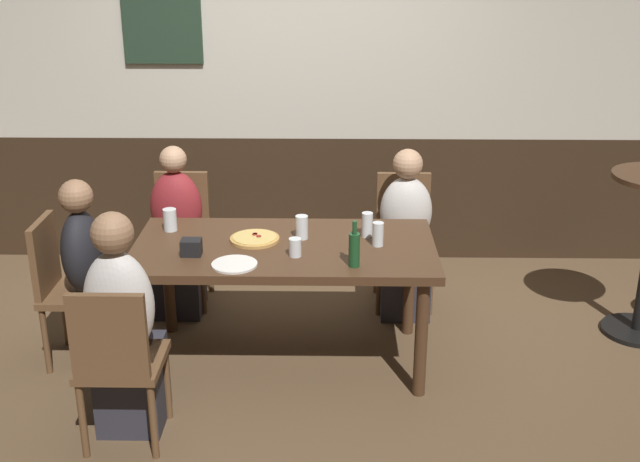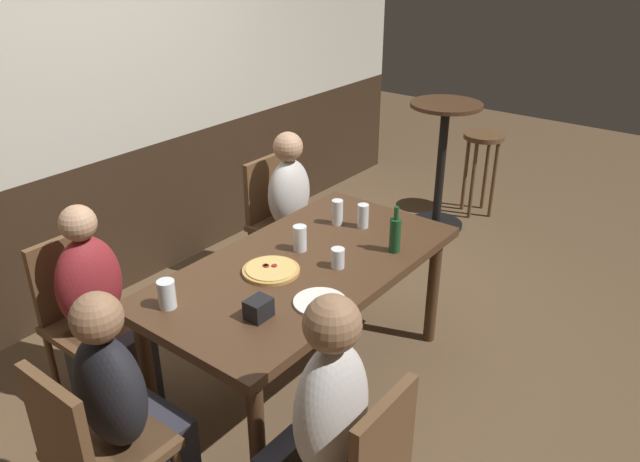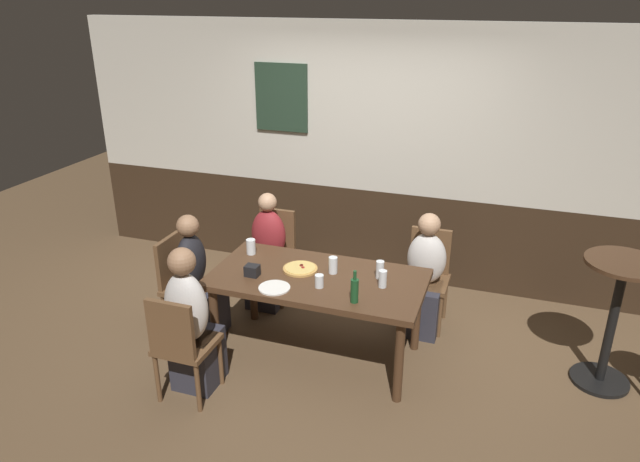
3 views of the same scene
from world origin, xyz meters
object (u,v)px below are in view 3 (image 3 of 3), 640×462
(person_left_near, at_px, (192,330))
(person_left_far, at_px, (267,259))
(highball_clear, at_px, (380,271))
(side_bar_table, at_px, (614,314))
(tumbler_water, at_px, (333,266))
(tumbler_short, at_px, (383,280))
(condiment_caddy, at_px, (252,271))
(dining_table, at_px, (318,286))
(beer_bottle_green, at_px, (355,290))
(chair_right_far, at_px, (427,272))
(person_head_west, at_px, (198,285))
(pint_glass_amber, at_px, (251,248))
(chair_head_west, at_px, (181,280))
(chair_left_far, at_px, (274,249))
(pint_glass_pale, at_px, (319,282))
(person_right_far, at_px, (424,283))
(pizza, at_px, (300,269))
(chair_left_near, at_px, (181,342))
(plate_white_large, at_px, (274,288))

(person_left_near, distance_m, person_left_far, 1.39)
(highball_clear, height_order, side_bar_table, side_bar_table)
(tumbler_water, relative_size, side_bar_table, 0.13)
(tumbler_short, relative_size, condiment_caddy, 1.25)
(dining_table, bearing_deg, beer_bottle_green, -37.31)
(condiment_caddy, bearing_deg, chair_right_far, 38.94)
(person_head_west, relative_size, beer_bottle_green, 4.40)
(person_head_west, relative_size, tumbler_water, 8.14)
(person_left_far, distance_m, pint_glass_amber, 0.58)
(chair_right_far, distance_m, pint_glass_amber, 1.60)
(person_left_far, bearing_deg, dining_table, -42.60)
(highball_clear, height_order, pint_glass_amber, highball_clear)
(pint_glass_amber, bearing_deg, chair_head_west, -159.21)
(chair_left_far, height_order, person_left_far, person_left_far)
(pint_glass_pale, bearing_deg, chair_right_far, 56.15)
(person_head_west, xyz_separation_m, beer_bottle_green, (1.49, -0.30, 0.37))
(person_right_far, relative_size, person_left_far, 0.99)
(chair_left_far, bearing_deg, pizza, -53.72)
(chair_left_near, bearing_deg, person_head_west, 112.53)
(chair_left_far, bearing_deg, highball_clear, -30.32)
(tumbler_water, bearing_deg, dining_table, -132.89)
(tumbler_short, bearing_deg, chair_right_far, 75.40)
(chair_head_west, bearing_deg, pizza, 3.45)
(chair_right_far, bearing_deg, beer_bottle_green, -107.56)
(beer_bottle_green, bearing_deg, tumbler_water, 126.22)
(chair_left_far, bearing_deg, condiment_caddy, -75.90)
(pizza, distance_m, highball_clear, 0.65)
(plate_white_large, bearing_deg, pint_glass_amber, 130.28)
(pint_glass_amber, bearing_deg, side_bar_table, 3.12)
(dining_table, bearing_deg, person_left_far, 137.40)
(person_left_near, bearing_deg, tumbler_short, 28.37)
(pizza, height_order, condiment_caddy, condiment_caddy)
(person_left_near, height_order, beer_bottle_green, person_left_near)
(chair_head_west, height_order, person_right_far, person_right_far)
(chair_head_west, relative_size, plate_white_large, 3.60)
(chair_right_far, relative_size, pint_glass_pale, 8.62)
(person_left_near, bearing_deg, pizza, 52.72)
(person_left_far, height_order, plate_white_large, person_left_far)
(pizza, xyz_separation_m, tumbler_water, (0.27, 0.04, 0.05))
(chair_left_near, height_order, person_left_far, person_left_far)
(chair_right_far, distance_m, beer_bottle_green, 1.26)
(chair_left_far, bearing_deg, pint_glass_pale, -51.05)
(chair_left_far, xyz_separation_m, pint_glass_pale, (0.82, -1.02, 0.29))
(person_left_near, xyz_separation_m, pint_glass_pale, (0.82, 0.53, 0.28))
(chair_right_far, distance_m, condiment_caddy, 1.63)
(chair_left_near, bearing_deg, chair_right_far, 48.68)
(highball_clear, relative_size, beer_bottle_green, 0.57)
(tumbler_short, height_order, beer_bottle_green, beer_bottle_green)
(chair_right_far, bearing_deg, person_head_west, -155.29)
(person_left_near, bearing_deg, chair_left_near, -90.00)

